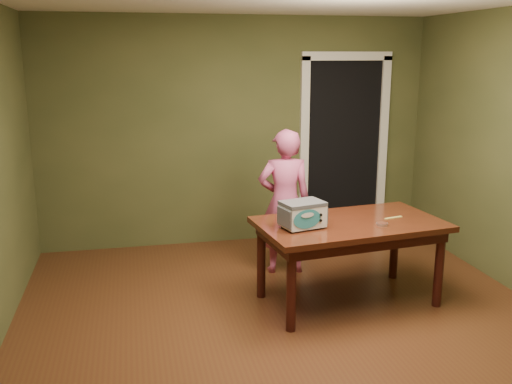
# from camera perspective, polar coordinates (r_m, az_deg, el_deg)

# --- Properties ---
(floor) EXTENTS (5.00, 5.00, 0.00)m
(floor) POSITION_cam_1_polar(r_m,az_deg,el_deg) (4.64, 4.10, -14.32)
(floor) COLOR #502C17
(floor) RESTS_ON ground
(room_shell) EXTENTS (4.52, 5.02, 2.61)m
(room_shell) POSITION_cam_1_polar(r_m,az_deg,el_deg) (4.13, 4.51, 7.10)
(room_shell) COLOR brown
(room_shell) RESTS_ON ground
(doorway) EXTENTS (1.10, 0.66, 2.25)m
(doorway) POSITION_cam_1_polar(r_m,az_deg,el_deg) (7.24, 7.88, 4.64)
(doorway) COLOR black
(doorway) RESTS_ON ground
(dining_table) EXTENTS (1.70, 1.09, 0.75)m
(dining_table) POSITION_cam_1_polar(r_m,az_deg,el_deg) (5.08, 9.36, -4.01)
(dining_table) COLOR #3E1A0E
(dining_table) RESTS_ON floor
(toy_oven) EXTENTS (0.41, 0.32, 0.23)m
(toy_oven) POSITION_cam_1_polar(r_m,az_deg,el_deg) (4.79, 4.68, -2.17)
(toy_oven) COLOR #4C4F54
(toy_oven) RESTS_ON dining_table
(baking_pan) EXTENTS (0.10, 0.10, 0.02)m
(baking_pan) POSITION_cam_1_polar(r_m,az_deg,el_deg) (4.99, 12.50, -3.14)
(baking_pan) COLOR silver
(baking_pan) RESTS_ON dining_table
(spatula) EXTENTS (0.18, 0.07, 0.01)m
(spatula) POSITION_cam_1_polar(r_m,az_deg,el_deg) (5.23, 13.58, -2.51)
(spatula) COLOR #D2C75B
(spatula) RESTS_ON dining_table
(child) EXTENTS (0.57, 0.40, 1.47)m
(child) POSITION_cam_1_polar(r_m,az_deg,el_deg) (5.71, 2.87, -0.99)
(child) COLOR #C45081
(child) RESTS_ON floor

